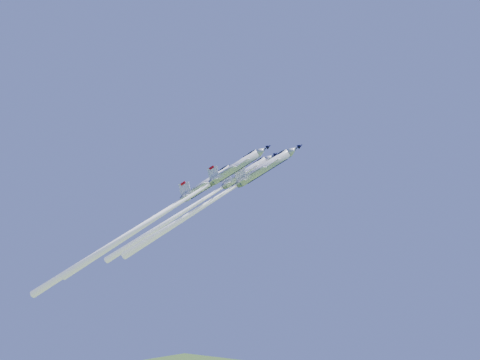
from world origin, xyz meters
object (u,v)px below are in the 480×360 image
Objects in this scene: jet_left at (192,206)px; jet_slot at (138,228)px; jet_lead at (213,200)px; jet_right at (166,211)px.

jet_left is 15.27m from jet_slot.
jet_lead reaches higher than jet_left.
jet_lead is 12.95m from jet_right.
jet_slot is (-7.82, -11.62, -6.08)m from jet_left.
jet_right reaches higher than jet_slot.
jet_left is 16.41m from jet_right.
jet_lead reaches higher than jet_right.
jet_lead is at bearing 49.55° from jet_left.
jet_right is at bearing -1.05° from jet_left.
jet_slot is (-13.53, 3.42, -2.85)m from jet_right.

